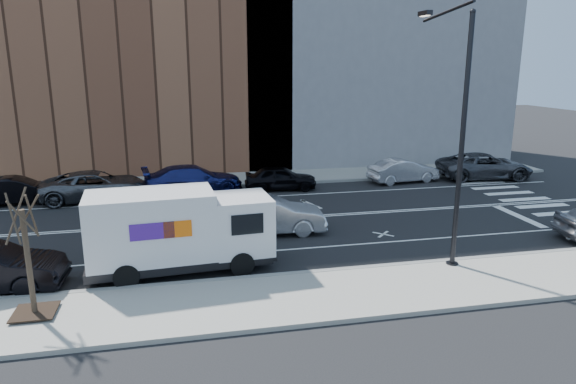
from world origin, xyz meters
name	(u,v)px	position (x,y,z in m)	size (l,w,h in m)	color
ground	(239,221)	(0.00, 0.00, 0.00)	(120.00, 120.00, 0.00)	black
sidewalk_near	(272,300)	(0.00, -8.80, 0.07)	(44.00, 3.60, 0.15)	gray
sidewalk_far	(222,180)	(0.00, 8.80, 0.07)	(44.00, 3.60, 0.15)	gray
curb_near	(263,277)	(0.00, -7.00, 0.08)	(44.00, 0.25, 0.17)	gray
curb_far	(225,186)	(0.00, 7.00, 0.08)	(44.00, 0.25, 0.17)	gray
crosswalk	(533,202)	(16.00, 0.00, 0.00)	(3.00, 14.00, 0.01)	white
road_markings	(239,221)	(0.00, 0.00, 0.00)	(40.00, 8.60, 0.01)	white
bldg_brick	(91,8)	(-8.00, 15.60, 11.00)	(26.00, 10.00, 22.00)	brown
streetlight	(456,128)	(7.00, -6.91, 5.08)	(0.44, 4.02, 9.34)	black
street_tree	(30,273)	(-7.00, -8.40, 1.45)	(1.20, 1.20, 3.75)	black
fedex_van	(179,230)	(-2.76, -5.60, 1.57)	(6.69, 2.72, 2.99)	black
far_parked_b	(17,191)	(-11.20, 5.61, 0.73)	(1.54, 4.41, 1.45)	black
far_parked_c	(96,186)	(-7.16, 5.55, 0.80)	(2.67, 5.79, 1.61)	#515359
far_parked_d	(193,179)	(-1.91, 5.96, 0.82)	(2.30, 5.65, 1.64)	navy
far_parked_e	(281,178)	(3.20, 5.77, 0.72)	(1.71, 4.24, 1.45)	black
far_parked_f	(403,171)	(11.19, 6.10, 0.74)	(1.56, 4.47, 1.47)	#BDBCC2
far_parked_g	(485,166)	(16.80, 5.97, 0.83)	(2.77, 6.00, 1.67)	#424348
driving_sedan	(268,215)	(1.07, -2.05, 0.83)	(1.76, 5.04, 1.66)	silver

